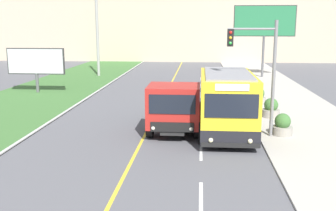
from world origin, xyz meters
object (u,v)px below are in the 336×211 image
utility_pole_far (97,25)px  planter_round_second (271,109)px  dump_truck (175,107)px  billboard_large (265,23)px  car_distant (218,80)px  traffic_light_mast (260,64)px  billboard_small (36,62)px  planter_round_near (282,126)px  city_bus (227,104)px  planter_round_third (258,96)px

utility_pole_far → planter_round_second: 23.77m
dump_truck → billboard_large: 23.19m
car_distant → traffic_light_mast: size_ratio=0.78×
dump_truck → billboard_small: billboard_small is taller
planter_round_near → city_bus: bearing=-179.9°
utility_pole_far → planter_round_third: size_ratio=9.00×
car_distant → utility_pole_far: size_ratio=0.41×
city_bus → planter_round_third: bearing=71.2°
car_distant → utility_pole_far: 14.93m
billboard_small → planter_round_second: (17.00, -7.40, -1.86)m
dump_truck → planter_round_third: (5.12, 7.19, -0.67)m
dump_truck → car_distant: bearing=79.0°
city_bus → traffic_light_mast: 2.45m
traffic_light_mast → planter_round_third: 8.43m
city_bus → car_distant: city_bus is taller
car_distant → traffic_light_mast: 15.05m
city_bus → billboard_large: billboard_large is taller
planter_round_near → car_distant: bearing=99.7°
car_distant → billboard_small: bearing=-167.1°
car_distant → billboard_large: size_ratio=0.60×
utility_pole_far → city_bus: bearing=-61.2°
city_bus → utility_pole_far: bearing=118.8°
traffic_light_mast → planter_round_near: size_ratio=5.21×
billboard_large → planter_round_second: (-2.22, -18.13, -4.91)m
traffic_light_mast → car_distant: bearing=94.8°
car_distant → billboard_small: billboard_small is taller
dump_truck → billboard_large: (7.55, 21.52, 4.22)m
utility_pole_far → billboard_small: utility_pole_far is taller
car_distant → planter_round_near: size_ratio=4.05×
dump_truck → billboard_large: billboard_large is taller
traffic_light_mast → planter_round_third: bearing=81.6°
city_bus → planter_round_third: size_ratio=5.00×
city_bus → billboard_large: size_ratio=0.80×
billboard_small → planter_round_third: bearing=-12.1°
dump_truck → car_distant: 14.38m
car_distant → planter_round_near: 14.73m
billboard_large → planter_round_second: 18.91m
city_bus → planter_round_near: 2.88m
utility_pole_far → billboard_small: size_ratio=2.28×
utility_pole_far → planter_round_third: (14.58, -14.20, -4.69)m
billboard_large → planter_round_near: (-2.32, -21.93, -4.93)m
city_bus → planter_round_near: bearing=0.1°
city_bus → billboard_small: billboard_small is taller
dump_truck → billboard_small: size_ratio=1.39×
planter_round_second → car_distant: bearing=103.6°
traffic_light_mast → billboard_large: (3.58, 22.14, 1.94)m
traffic_light_mast → billboard_large: bearing=80.8°
billboard_small → planter_round_second: bearing=-23.5°
traffic_light_mast → planter_round_second: (1.36, 4.02, -2.97)m
dump_truck → traffic_light_mast: 4.62m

